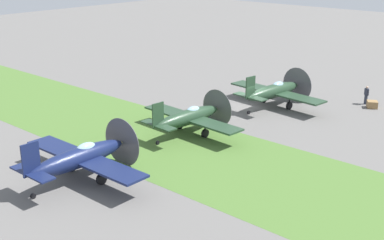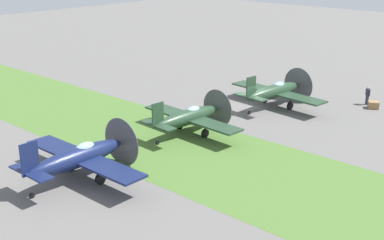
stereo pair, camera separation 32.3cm
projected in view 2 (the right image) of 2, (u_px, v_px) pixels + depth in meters
ground_plane at (247, 110)px, 46.28m from camera, size 160.00×160.00×0.00m
grass_verge at (163, 142)px, 38.77m from camera, size 120.00×11.00×0.01m
airplane_lead at (275, 91)px, 46.83m from camera, size 9.96×7.90×3.53m
airplane_wingman at (189, 117)px, 39.97m from camera, size 9.46×7.48×3.37m
airplane_trail at (79, 157)px, 32.11m from camera, size 10.03×7.99×3.60m
ground_crew_chief at (368, 95)px, 47.69m from camera, size 0.56×0.38×1.73m
supply_crate at (373, 105)px, 46.75m from camera, size 1.23×1.23×0.64m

